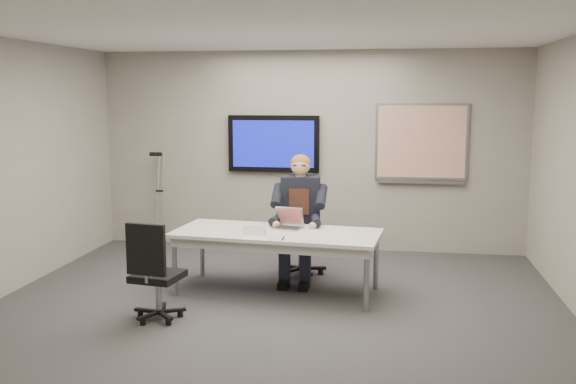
# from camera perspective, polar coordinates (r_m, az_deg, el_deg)

# --- Properties ---
(floor) EXTENTS (6.00, 6.00, 0.02)m
(floor) POSITION_cam_1_polar(r_m,az_deg,el_deg) (6.46, -1.65, -11.13)
(floor) COLOR #3A393C
(floor) RESTS_ON ground
(ceiling) EXTENTS (6.00, 6.00, 0.02)m
(ceiling) POSITION_cam_1_polar(r_m,az_deg,el_deg) (6.11, -1.76, 14.43)
(ceiling) COLOR white
(ceiling) RESTS_ON wall_back
(wall_back) EXTENTS (6.00, 0.02, 2.80)m
(wall_back) POSITION_cam_1_polar(r_m,az_deg,el_deg) (9.07, 1.89, 3.67)
(wall_back) COLOR gray
(wall_back) RESTS_ON ground
(wall_front) EXTENTS (6.00, 0.02, 2.80)m
(wall_front) POSITION_cam_1_polar(r_m,az_deg,el_deg) (3.28, -11.72, -5.35)
(wall_front) COLOR gray
(wall_front) RESTS_ON ground
(conference_table) EXTENTS (2.33, 1.15, 0.69)m
(conference_table) POSITION_cam_1_polar(r_m,az_deg,el_deg) (7.09, -1.00, -4.15)
(conference_table) COLOR white
(conference_table) RESTS_ON ground
(tv_display) EXTENTS (1.30, 0.09, 0.80)m
(tv_display) POSITION_cam_1_polar(r_m,az_deg,el_deg) (9.09, -1.29, 4.31)
(tv_display) COLOR black
(tv_display) RESTS_ON wall_back
(whiteboard) EXTENTS (1.25, 0.08, 1.10)m
(whiteboard) POSITION_cam_1_polar(r_m,az_deg,el_deg) (8.97, 11.77, 4.27)
(whiteboard) COLOR gray
(whiteboard) RESTS_ON wall_back
(office_chair_far) EXTENTS (0.66, 0.66, 1.16)m
(office_chair_far) POSITION_cam_1_polar(r_m,az_deg,el_deg) (7.88, 1.13, -4.73)
(office_chair_far) COLOR black
(office_chair_far) RESTS_ON ground
(office_chair_near) EXTENTS (0.54, 0.54, 0.99)m
(office_chair_near) POSITION_cam_1_polar(r_m,az_deg,el_deg) (6.42, -11.66, -8.51)
(office_chair_near) COLOR black
(office_chair_near) RESTS_ON ground
(seated_person) EXTENTS (0.47, 0.81, 1.49)m
(seated_person) POSITION_cam_1_polar(r_m,az_deg,el_deg) (7.56, 0.92, -3.47)
(seated_person) COLOR #1D2031
(seated_person) RESTS_ON office_chair_far
(crutch) EXTENTS (0.25, 0.58, 1.45)m
(crutch) POSITION_cam_1_polar(r_m,az_deg,el_deg) (9.49, -11.30, -0.50)
(crutch) COLOR #B0B4B9
(crutch) RESTS_ON ground
(laptop) EXTENTS (0.36, 0.35, 0.23)m
(laptop) POSITION_cam_1_polar(r_m,az_deg,el_deg) (7.24, 0.05, -2.77)
(laptop) COLOR #A9A9AC
(laptop) RESTS_ON conference_table
(name_tent) EXTENTS (0.24, 0.08, 0.10)m
(name_tent) POSITION_cam_1_polar(r_m,az_deg,el_deg) (6.91, -3.04, -3.42)
(name_tent) COLOR white
(name_tent) RESTS_ON conference_table
(pen) EXTENTS (0.01, 0.16, 0.01)m
(pen) POSITION_cam_1_polar(r_m,az_deg,el_deg) (6.71, -0.42, -4.12)
(pen) COLOR black
(pen) RESTS_ON conference_table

